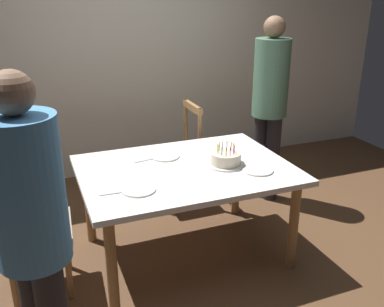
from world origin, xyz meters
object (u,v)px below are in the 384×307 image
object	(u,v)px
birthday_cake	(226,159)
plate_near_guest	(258,170)
chair_upholstered	(21,221)
person_celebrant	(33,231)
plate_near_celebrant	(139,190)
dining_table	(186,178)
plate_far_side	(165,156)
chair_spindle_back	(176,156)
person_guest	(270,100)

from	to	relation	value
birthday_cake	plate_near_guest	world-z (taller)	birthday_cake
chair_upholstered	person_celebrant	world-z (taller)	person_celebrant
plate_near_celebrant	chair_upholstered	world-z (taller)	chair_upholstered
dining_table	plate_far_side	distance (m)	0.27
chair_spindle_back	chair_upholstered	xyz separation A→B (m)	(-1.37, -0.89, 0.07)
birthday_cake	plate_far_side	bearing A→B (deg)	139.46
plate_near_celebrant	chair_spindle_back	world-z (taller)	chair_spindle_back
plate_near_celebrant	person_guest	size ratio (longest dim) A/B	0.13
plate_far_side	person_celebrant	xyz separation A→B (m)	(-0.98, -1.14, 0.21)
birthday_cake	person_celebrant	xyz separation A→B (m)	(-1.34, -0.83, 0.17)
plate_near_guest	chair_upholstered	distance (m)	1.62
plate_near_celebrant	chair_upholstered	xyz separation A→B (m)	(-0.73, 0.23, -0.20)
chair_spindle_back	plate_near_guest	bearing A→B (deg)	-78.64
birthday_cake	plate_far_side	xyz separation A→B (m)	(-0.36, 0.31, -0.04)
plate_near_celebrant	person_guest	distance (m)	1.74
plate_far_side	plate_near_celebrant	bearing A→B (deg)	-124.48
plate_near_celebrant	person_celebrant	bearing A→B (deg)	-134.48
dining_table	person_celebrant	size ratio (longest dim) A/B	0.92
dining_table	birthday_cake	xyz separation A→B (m)	(0.29, -0.06, 0.13)
plate_near_celebrant	person_celebrant	size ratio (longest dim) A/B	0.13
birthday_cake	person_guest	bearing A→B (deg)	42.01
birthday_cake	person_celebrant	distance (m)	1.59
dining_table	plate_near_celebrant	bearing A→B (deg)	-149.22
birthday_cake	person_celebrant	world-z (taller)	person_celebrant
plate_near_guest	chair_upholstered	size ratio (longest dim) A/B	0.23
plate_far_side	chair_spindle_back	bearing A→B (deg)	63.98
plate_near_guest	birthday_cake	bearing A→B (deg)	131.85
plate_far_side	chair_spindle_back	xyz separation A→B (m)	(0.30, 0.62, -0.27)
person_celebrant	person_guest	world-z (taller)	person_guest
chair_spindle_back	birthday_cake	bearing A→B (deg)	-86.27
birthday_cake	chair_spindle_back	distance (m)	0.99
birthday_cake	person_guest	distance (m)	1.07
plate_near_celebrant	chair_upholstered	distance (m)	0.79
birthday_cake	chair_upholstered	size ratio (longest dim) A/B	0.29
chair_upholstered	birthday_cake	bearing A→B (deg)	-1.89
plate_far_side	chair_upholstered	size ratio (longest dim) A/B	0.23
plate_near_celebrant	person_guest	xyz separation A→B (m)	(1.48, 0.88, 0.25)
person_guest	birthday_cake	bearing A→B (deg)	-137.99
plate_far_side	person_celebrant	world-z (taller)	person_celebrant
person_celebrant	person_guest	xyz separation A→B (m)	(2.12, 1.53, 0.05)
chair_upholstered	person_guest	bearing A→B (deg)	16.48
plate_near_guest	plate_far_side	bearing A→B (deg)	136.89
plate_near_guest	person_guest	distance (m)	1.11
plate_far_side	plate_near_guest	size ratio (longest dim) A/B	1.00
plate_far_side	plate_near_guest	xyz separation A→B (m)	(0.53, -0.49, 0.00)
plate_near_celebrant	plate_near_guest	distance (m)	0.87
plate_far_side	person_guest	distance (m)	1.23
plate_near_guest	chair_spindle_back	bearing A→B (deg)	101.36
birthday_cake	person_celebrant	size ratio (longest dim) A/B	0.17
chair_upholstered	plate_far_side	bearing A→B (deg)	13.91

